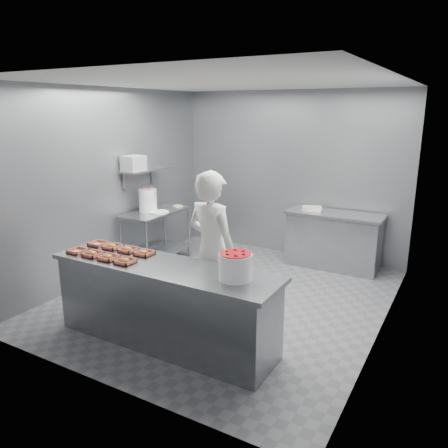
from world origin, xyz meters
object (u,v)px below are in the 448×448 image
Objects in this scene: tray_5 at (113,246)px; strawberry_tub at (235,265)px; service_counter at (165,304)px; tray_7 at (144,253)px; prep_table at (156,229)px; tray_2 at (109,257)px; tray_6 at (128,250)px; tray_0 at (78,251)px; worker at (212,251)px; back_counter at (333,240)px; appliance at (134,163)px; tray_1 at (93,254)px; tray_3 at (125,261)px; glaze_bucket at (148,200)px; tray_4 at (98,244)px.

tray_5 is 0.58× the size of strawberry_tub.
tray_7 is at bearing 157.82° from service_counter.
tray_5 and tray_7 have the same top height.
service_counter is 2.56m from prep_table.
tray_2 is 1.00× the size of tray_6.
tray_7 reaches higher than tray_0.
strawberry_tub is (0.61, -0.58, 0.12)m from worker.
tray_0 is at bearing -156.42° from tray_7.
appliance is (-2.72, -1.57, 1.23)m from back_counter.
tray_1 is (-0.86, -0.16, 0.47)m from service_counter.
tray_2 reaches higher than back_counter.
tray_3 is 0.60× the size of appliance.
appliance is at bearing -122.20° from prep_table.
strawberry_tub is at bearing -28.44° from appliance.
appliance is (-1.44, 1.52, 0.76)m from tray_7.
prep_table is (-1.65, 1.95, 0.14)m from service_counter.
prep_table is 6.40× the size of tray_7.
prep_table is 2.37m from tray_2.
back_counter is at bearing 65.90° from tray_2.
service_counter is at bearing -10.27° from tray_5.
tray_7 is 2.18m from glaze_bucket.
tray_3 is 0.43× the size of glaze_bucket.
tray_7 is (0.72, 0.31, 0.00)m from tray_0.
service_counter is 0.80m from tray_2.
appliance reaches higher than tray_0.
worker reaches higher than tray_5.
worker is (0.86, 0.76, -0.00)m from tray_2.
tray_5 is at bearing -66.33° from prep_table.
prep_table is at bearing 61.16° from appliance.
service_counter is 13.88× the size of tray_1.
tray_0 is 0.10× the size of worker.
service_counter is 1.00m from tray_5.
worker is (1.10, 0.44, -0.00)m from tray_5.
strawberry_tub is at bearing -6.09° from tray_7.
tray_7 is (-0.38, 0.16, 0.47)m from service_counter.
service_counter is at bearing -39.35° from appliance.
back_counter is 3.76m from tray_2.
glaze_bucket reaches higher than tray_4.
back_counter is 8.01× the size of tray_6.
strawberry_tub reaches higher than prep_table.
tray_7 is 0.76m from worker.
service_counter is 0.63m from tray_7.
strawberry_tub is at bearing -37.60° from prep_table.
worker is 2.34m from glaze_bucket.
tray_6 is (-0.24, 0.31, 0.00)m from tray_3.
tray_4 is at bearing 127.13° from tray_1.
tray_5 reaches higher than service_counter.
tray_0 is at bearing -174.68° from strawberry_tub.
strawberry_tub is 1.03× the size of appliance.
glaze_bucket is (-0.63, 2.02, 0.17)m from tray_0.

